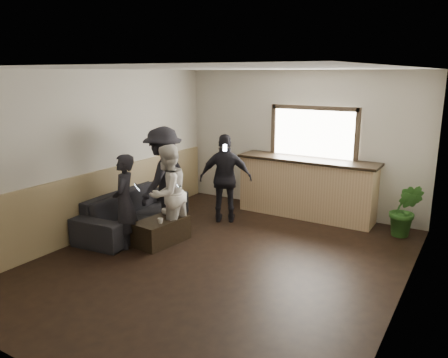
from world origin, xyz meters
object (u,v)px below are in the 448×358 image
Objects in this scene: bar_counter at (307,184)px; person_d at (226,179)px; sofa at (134,211)px; cup_b at (160,221)px; person_a at (124,202)px; person_c at (164,179)px; coffee_table at (161,231)px; person_b at (168,193)px; cup_a at (165,211)px; potted_plant at (405,210)px.

person_d is (-1.18, -1.09, 0.19)m from bar_counter.
sofa reaches higher than cup_b.
person_c is at bearing 150.07° from person_a.
coffee_table is 0.54× the size of person_d.
person_b reaches higher than sofa.
person_d is (0.24, 1.63, 0.39)m from cup_b.
cup_b is at bearing 89.24° from person_a.
sofa is at bearing -94.83° from person_b.
cup_a is at bearing -120.58° from person_b.
person_c is 1.17m from person_d.
cup_a is at bearing -97.23° from sofa.
bar_counter is at bearing -51.74° from sofa.
person_d reaches higher than potted_plant.
bar_counter is 2.99× the size of coffee_table.
potted_plant reaches higher than coffee_table.
person_d is at bearing -163.64° from potted_plant.
potted_plant reaches higher than cup_a.
coffee_table is at bearing -120.74° from bar_counter.
person_d is at bearing 167.93° from person_b.
sofa is 2.56× the size of coffee_table.
bar_counter is 1.62m from person_d.
person_c is (-0.27, 0.32, 0.47)m from cup_a.
potted_plant is 4.69m from person_a.
person_d is (0.73, 1.90, 0.07)m from person_a.
bar_counter is 3.02m from coffee_table.
bar_counter is 1.63× the size of person_d.
cup_a is at bearing 33.33° from person_c.
potted_plant is 4.19m from person_c.
person_d is (0.73, 0.91, -0.09)m from person_c.
person_d reaches higher than coffee_table.
bar_counter is 2.84m from person_b.
person_a is (-1.91, -3.00, 0.12)m from bar_counter.
sofa is 1.04m from cup_b.
potted_plant is at bearing 37.64° from cup_b.
cup_a is 0.13× the size of potted_plant.
person_a is 1.01m from person_c.
potted_plant is (3.49, 2.12, 0.02)m from cup_a.
cup_b is at bearing -53.29° from coffee_table.
sofa is at bearing -153.45° from potted_plant.
sofa is at bearing 162.29° from coffee_table.
coffee_table is 4.13m from potted_plant.
potted_plant is (3.27, 2.52, 0.03)m from cup_b.
potted_plant is 0.51× the size of person_c.
coffee_table is (-1.53, -2.57, -0.44)m from bar_counter.
person_c is (-0.49, 0.72, 0.48)m from cup_b.
bar_counter is at bearing 129.27° from person_c.
coffee_table is at bearing -66.37° from cup_a.
cup_a is (0.72, -0.01, 0.11)m from sofa.
person_c is (-0.38, 0.57, 0.72)m from coffee_table.
person_a is (-3.76, -2.79, 0.29)m from potted_plant.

